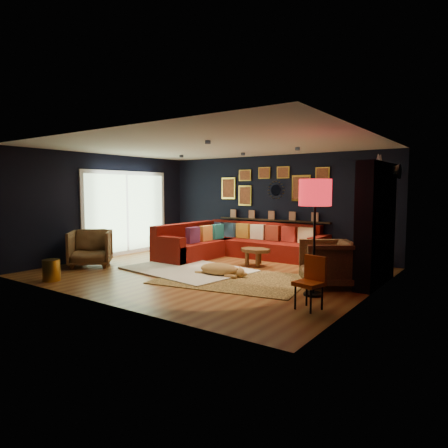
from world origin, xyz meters
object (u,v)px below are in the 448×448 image
Objects in this scene: armchair_left at (90,246)px; armchair_right at (327,261)px; sectional at (233,245)px; pouf at (182,253)px; coffee_table at (255,252)px; dog at (219,267)px; gold_stool at (51,270)px; floor_lamp at (315,197)px; orange_chair at (312,278)px.

armchair_right is at bearing -30.13° from armchair_left.
sectional reaches higher than pouf.
sectional is 1.28m from coffee_table.
pouf is at bearing 145.20° from dog.
dog is (-2.03, -0.47, -0.26)m from armchair_right.
floor_lamp is at bearing 23.00° from gold_stool.
orange_chair reaches higher than dog.
armchair_right is 2.25× the size of gold_stool.
pouf is (-1.67, -0.58, -0.12)m from coffee_table.
armchair_left reaches higher than sectional.
coffee_table is 0.97× the size of orange_chair.
gold_stool is at bearing -109.89° from armchair_left.
coffee_table is (1.07, -0.70, 0.00)m from sectional.
sectional is 2.26m from dog.
dog is (-0.04, -1.31, -0.13)m from coffee_table.
dog is at bearing 172.78° from floor_lamp.
dog is at bearing -111.39° from armchair_right.
sectional is at bearing 72.30° from gold_stool.
armchair_left is 3.09m from dog.
dog is (1.63, -0.73, -0.02)m from pouf.
coffee_table is 0.83× the size of armchair_left.
coffee_table is at bearing 19.16° from pouf.
coffee_table is 3.69m from armchair_left.
sectional is 4.06m from floor_lamp.
gold_stool is at bearing -124.72° from coffee_table.
orange_chair reaches higher than gold_stool.
gold_stool is 0.53× the size of orange_chair.
coffee_table is at bearing -9.23° from armchair_left.
gold_stool is at bearing -148.29° from dog.
armchair_left is at bearing -174.92° from dog.
armchair_left reaches higher than orange_chair.
coffee_table reaches higher than pouf.
armchair_right is at bearing 93.91° from floor_lamp.
floor_lamp is (3.71, -0.99, 1.39)m from pouf.
floor_lamp is at bearing 123.18° from orange_chair.
floor_lamp is at bearing -30.39° from armchair_right.
orange_chair is at bearing -69.42° from floor_lamp.
floor_lamp is (-0.26, 0.70, 1.15)m from orange_chair.
gold_stool is 3.19m from dog.
sectional is at bearing -151.02° from armchair_right.
orange_chair reaches higher than pouf.
gold_stool is 0.21× the size of floor_lamp.
armchair_left is 1.47m from gold_stool.
sectional is at bearing 11.03° from armchair_left.
gold_stool is at bearing -157.00° from floor_lamp.
armchair_right reaches higher than armchair_left.
orange_chair is (5.31, -0.13, -0.00)m from armchair_left.
armchair_right is at bearing 2.25° from dog.
armchair_right is at bearing 30.79° from gold_stool.
gold_stool is (-4.39, -2.62, -0.25)m from armchair_right.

